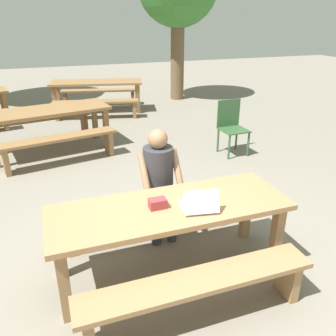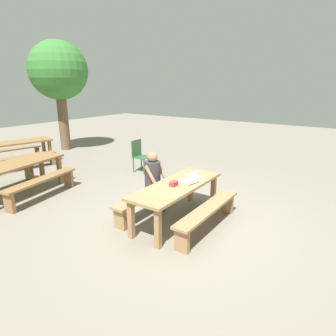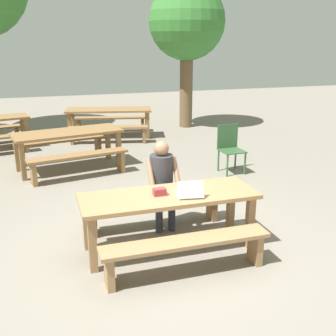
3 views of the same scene
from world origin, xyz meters
name	(u,v)px [view 2 (image 2 of 3)]	position (x,y,z in m)	size (l,w,h in m)	color
ground_plane	(177,220)	(0.00, 0.00, 0.00)	(30.00, 30.00, 0.00)	gray
picnic_table_front	(177,189)	(0.00, 0.00, 0.62)	(2.15, 0.75, 0.72)	#9E754C
bench_near	(208,212)	(0.00, -0.64, 0.32)	(1.92, 0.30, 0.42)	#9E754C
bench_far	(150,197)	(0.00, 0.64, 0.32)	(1.92, 0.30, 0.42)	#9E754C
laptop	(189,180)	(0.22, -0.13, 0.77)	(0.35, 0.34, 0.21)	white
small_pouch	(174,184)	(-0.12, 0.00, 0.77)	(0.15, 0.10, 0.09)	#993338
person_seated	(154,177)	(0.10, 0.60, 0.71)	(0.42, 0.42, 1.22)	#333847
plastic_chair	(140,155)	(2.08, 2.61, 0.49)	(0.46, 0.46, 0.93)	#335933
picnic_table_rear	(18,167)	(-0.91, 3.75, 0.66)	(2.21, 1.20, 0.77)	olive
bench_rear_south	(42,183)	(-0.79, 3.09, 0.35)	(1.90, 0.66, 0.46)	olive
bench_rear_north	(0,176)	(-1.04, 4.40, 0.35)	(1.90, 0.66, 0.46)	olive
picnic_table_distant	(14,145)	(0.33, 6.24, 0.65)	(2.31, 1.20, 0.76)	olive
bench_distant_south	(22,159)	(0.19, 5.60, 0.33)	(2.00, 0.72, 0.42)	olive
bench_distant_north	(9,152)	(0.47, 6.89, 0.33)	(2.00, 0.72, 0.42)	olive
tree_rear	(58,72)	(2.73, 6.96, 2.91)	(2.13, 2.13, 4.03)	brown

